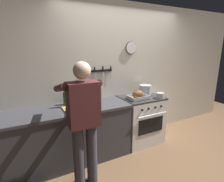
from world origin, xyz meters
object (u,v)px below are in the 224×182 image
Objects in this scene: stock_pot at (145,90)px; bottle_dish_soap at (67,98)px; person_cook at (83,118)px; bottle_olive_oil at (65,99)px; saucepan at (160,96)px; stove at (140,119)px; bottle_cooking_oil at (85,98)px; roasting_pan at (138,95)px; cutting_board at (74,107)px; bottle_hot_sauce at (76,101)px.

stock_pot is 1.52m from bottle_dish_soap.
bottle_olive_oil is (-0.06, 0.68, 0.08)m from person_cook.
person_cook reaches higher than saucepan.
stock_pot reaches higher than stove.
person_cook is 0.79m from bottle_dish_soap.
saucepan is 0.51× the size of bottle_cooking_oil.
person_cook is at bearing -84.82° from bottle_olive_oil.
roasting_pan is 0.42m from saucepan.
bottle_dish_soap is (-1.34, 0.21, 0.55)m from stove.
saucepan is at bearing -15.08° from bottle_dish_soap.
person_cook reaches higher than cutting_board.
saucepan is at bearing -10.68° from bottle_hot_sauce.
stove is at bearing -2.70° from bottle_hot_sauce.
saucepan reaches higher than cutting_board.
bottle_hot_sauce reaches higher than roasting_pan.
person_cook is at bearing -154.92° from stock_pot.
bottle_hot_sauce is (0.09, 0.64, 0.03)m from person_cook.
bottle_dish_soap reaches higher than bottle_hot_sauce.
person_cook reaches higher than bottle_olive_oil.
roasting_pan is 1.15m from cutting_board.
bottle_hot_sauce is at bearing 58.76° from cutting_board.
bottle_hot_sauce is at bearing 178.48° from bottle_cooking_oil.
roasting_pan is 1.27m from bottle_olive_oil.
saucepan is at bearing -71.77° from person_cook.
bottle_cooking_oil is at bearing -30.67° from bottle_dish_soap.
person_cook is 1.67m from stock_pot.
saucepan is at bearing -20.80° from roasting_pan.
stove is 1.46m from bottle_dish_soap.
bottle_cooking_oil is at bearing -8.19° from bottle_olive_oil.
roasting_pan is at bearing -7.75° from bottle_cooking_oil.
bottle_dish_soap reaches higher than stove.
cutting_board is 0.11m from bottle_hot_sauce.
stock_pot reaches higher than saucepan.
bottle_olive_oil reaches higher than stove.
person_cook reaches higher than roasting_pan.
roasting_pan is (1.19, 0.51, 0.02)m from person_cook.
saucepan is at bearing -78.34° from stock_pot.
saucepan reaches higher than stove.
bottle_cooking_oil is 0.93× the size of bottle_olive_oil.
stove is 2.50× the size of cutting_board.
stock_pot is at bearing 2.72° from bottle_hot_sauce.
stock_pot is 1.62× the size of saucepan.
bottle_dish_soap is (-1.52, 0.08, 0.01)m from stock_pot.
bottle_hot_sauce reaches higher than stock_pot.
bottle_cooking_oil is 0.16m from bottle_hot_sauce.
stove is 2.92× the size of bottle_olive_oil.
bottle_cooking_oil is at bearing 19.95° from cutting_board.
roasting_pan is 1.81× the size of bottle_hot_sauce.
stock_pot is at bearing 34.31° from stove.
person_cook reaches higher than stock_pot.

